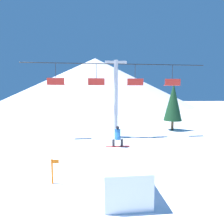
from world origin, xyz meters
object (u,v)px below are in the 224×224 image
snow_ramp (122,171)px  snowboarder (118,137)px  trail_marker (53,170)px  pine_tree_near (173,102)px

snow_ramp → snowboarder: bearing=89.6°
snow_ramp → trail_marker: bearing=171.0°
pine_tree_near → trail_marker: 18.41m
snow_ramp → pine_tree_near: size_ratio=0.70×
snow_ramp → snowboarder: size_ratio=2.97×
snowboarder → pine_tree_near: bearing=53.0°
snow_ramp → trail_marker: 3.69m
snow_ramp → pine_tree_near: pine_tree_near is taller
pine_tree_near → trail_marker: size_ratio=4.67×
trail_marker → pine_tree_near: bearing=46.0°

